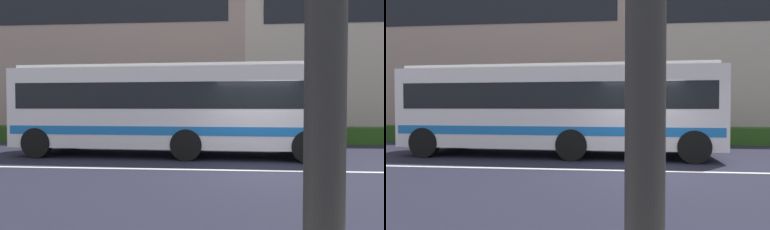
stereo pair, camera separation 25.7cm
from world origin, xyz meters
TOP-DOWN VIEW (x-y plane):
  - ground_plane at (0.00, 0.00)m, footprint 160.00×160.00m
  - lane_centre_line at (0.00, 0.00)m, footprint 60.00×0.16m
  - hedge_row_far at (-2.61, 6.65)m, footprint 22.96×1.10m
  - apartment_block_left at (-11.72, 14.38)m, footprint 24.20×8.45m
  - transit_bus at (-2.77, 2.63)m, footprint 10.83×2.99m

SIDE VIEW (x-z plane):
  - ground_plane at x=0.00m, z-range 0.00..0.00m
  - lane_centre_line at x=0.00m, z-range 0.00..0.01m
  - hedge_row_far at x=-2.61m, z-range 0.00..0.76m
  - transit_bus at x=-2.77m, z-range 0.16..3.26m
  - apartment_block_left at x=-11.72m, z-range 0.00..13.77m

